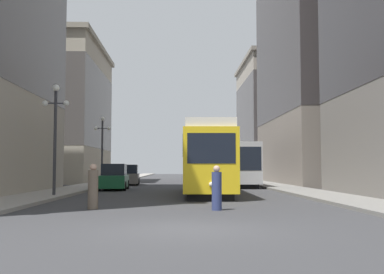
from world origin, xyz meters
TOP-DOWN VIEW (x-y plane):
  - ground_plane at (0.00, 0.00)m, footprint 200.00×200.00m
  - sidewalk_left at (-7.50, 40.00)m, footprint 2.80×120.00m
  - sidewalk_right at (7.50, 40.00)m, footprint 2.80×120.00m
  - streetcar at (1.35, 15.41)m, footprint 2.86×12.66m
  - transit_bus at (4.50, 27.43)m, footprint 2.63×12.48m
  - parked_car_left_near at (-4.80, 30.27)m, footprint 2.10×4.92m
  - parked_car_left_mid at (-4.80, 20.85)m, footprint 2.04×4.61m
  - pedestrian_crossing_near at (1.14, 5.17)m, footprint 0.37×0.37m
  - pedestrian_crossing_far at (-3.48, 5.77)m, footprint 0.38×0.38m
  - lamp_post_left_near at (-6.70, 12.34)m, footprint 1.41×0.36m
  - lamp_post_left_far at (-6.70, 27.08)m, footprint 1.41×0.36m
  - building_left_corner at (-15.74, 38.63)m, footprint 14.29×17.24m
  - building_right_corner at (15.40, 31.82)m, footprint 13.60×19.88m
  - building_right_far at (16.81, 52.36)m, footprint 16.43×17.44m

SIDE VIEW (x-z plane):
  - ground_plane at x=0.00m, z-range 0.00..0.00m
  - sidewalk_left at x=-7.50m, z-range 0.00..0.15m
  - sidewalk_right at x=7.50m, z-range 0.00..0.15m
  - pedestrian_crossing_near at x=1.14m, z-range -0.06..1.58m
  - pedestrian_crossing_far at x=-3.48m, z-range -0.06..1.65m
  - parked_car_left_mid at x=-4.80m, z-range -0.07..1.75m
  - parked_car_left_near at x=-4.80m, z-range -0.07..1.75m
  - transit_bus at x=4.50m, z-range 0.22..3.67m
  - streetcar at x=1.35m, z-range 0.16..4.05m
  - lamp_post_left_far at x=-6.70m, z-range 1.03..6.72m
  - lamp_post_left_near at x=-6.70m, z-range 1.03..6.79m
  - building_left_corner at x=-15.74m, z-range 0.19..15.11m
  - building_right_far at x=16.81m, z-range 0.21..16.72m
  - building_right_corner at x=15.40m, z-range 0.38..25.85m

